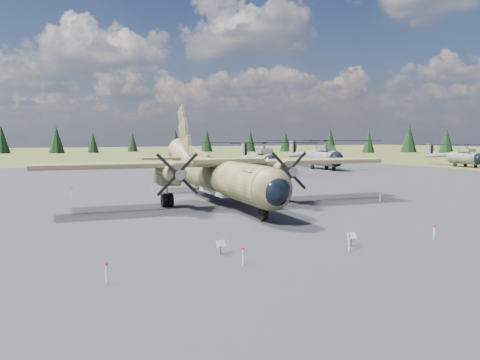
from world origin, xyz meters
name	(u,v)px	position (x,y,z in m)	size (l,w,h in m)	color
ground	(210,215)	(0.00, 0.00, 0.00)	(500.00, 500.00, 0.00)	brown
apron	(170,199)	(0.00, 10.00, 0.00)	(120.00, 120.00, 0.04)	#58585D
transport_plane	(218,171)	(3.00, 5.42, 2.86)	(30.28, 27.42, 9.96)	#3D4123
helicopter_near	(263,151)	(21.79, 31.38, 3.60)	(23.49, 25.00, 5.07)	#64685A
helicopter_mid	(323,148)	(36.99, 36.59, 3.78)	(22.59, 25.48, 5.33)	#64685A
helicopter_far	(465,151)	(66.27, 30.67, 3.17)	(20.00, 21.81, 4.47)	#64685A
info_placard_left	(221,245)	(-4.10, -11.24, 0.48)	(0.47, 0.22, 0.72)	gray
info_placard_right	(352,237)	(2.79, -12.73, 0.50)	(0.50, 0.25, 0.76)	gray
barrier_fence	(205,209)	(-0.46, -0.08, 0.51)	(33.12, 29.62, 0.85)	silver
treeline	(254,152)	(1.25, -4.50, 4.83)	(318.19, 321.38, 10.99)	black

